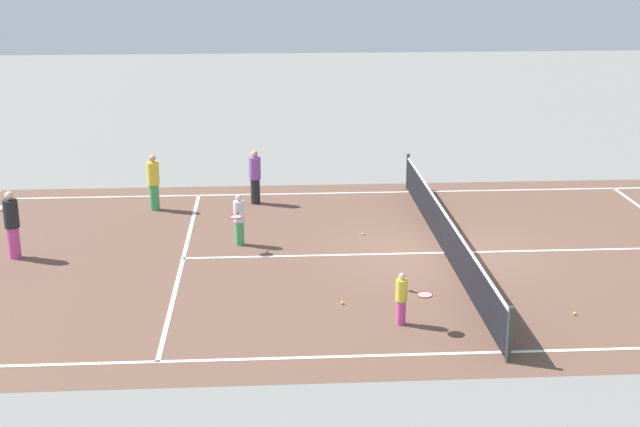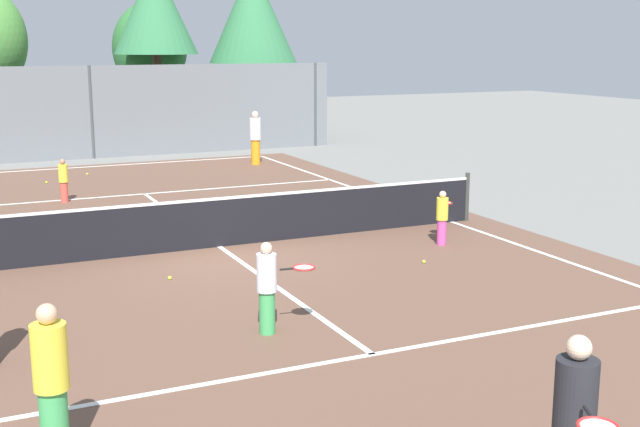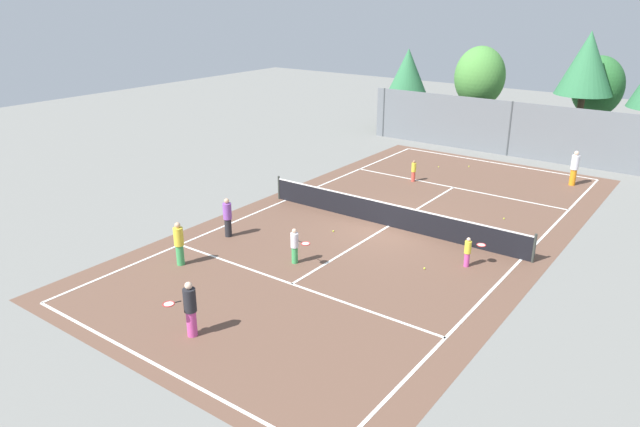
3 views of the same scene
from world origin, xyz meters
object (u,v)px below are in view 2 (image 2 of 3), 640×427
(tennis_ball_0, at_px, (309,200))
(tennis_ball_2, at_px, (349,211))
(player_0, at_px, (255,137))
(tennis_ball_1, at_px, (424,262))
(player_1, at_px, (64,180))
(player_5, at_px, (442,216))
(tennis_ball_5, at_px, (87,174))
(player_4, at_px, (51,382))
(tennis_ball_4, at_px, (47,182))
(tennis_ball_3, at_px, (170,278))
(player_6, at_px, (268,286))

(tennis_ball_0, height_order, tennis_ball_2, same)
(player_0, xyz_separation_m, tennis_ball_1, (-1.60, -13.08, -0.87))
(player_0, bearing_deg, player_1, -148.40)
(player_1, relative_size, tennis_ball_1, 16.78)
(player_0, bearing_deg, tennis_ball_1, -96.98)
(player_5, bearing_deg, tennis_ball_5, 112.52)
(player_4, relative_size, tennis_ball_4, 24.31)
(tennis_ball_2, distance_m, tennis_ball_4, 9.51)
(player_5, bearing_deg, tennis_ball_4, 119.96)
(player_4, relative_size, tennis_ball_2, 24.31)
(tennis_ball_2, bearing_deg, tennis_ball_4, 129.60)
(tennis_ball_1, relative_size, tennis_ball_3, 1.00)
(player_6, xyz_separation_m, tennis_ball_5, (0.08, 15.39, -0.65))
(player_0, height_order, tennis_ball_3, player_0)
(tennis_ball_0, distance_m, tennis_ball_2, 1.69)
(player_4, bearing_deg, player_0, 63.83)
(tennis_ball_3, bearing_deg, player_0, 63.22)
(tennis_ball_0, relative_size, tennis_ball_3, 1.00)
(player_1, bearing_deg, player_0, 31.60)
(player_1, height_order, tennis_ball_5, player_1)
(player_6, distance_m, tennis_ball_5, 15.41)
(player_1, height_order, tennis_ball_4, player_1)
(player_5, bearing_deg, player_4, -144.63)
(tennis_ball_3, height_order, tennis_ball_5, same)
(tennis_ball_1, relative_size, tennis_ball_2, 1.00)
(player_4, xyz_separation_m, tennis_ball_0, (7.70, 11.15, -0.79))
(player_0, bearing_deg, tennis_ball_2, -95.09)
(player_4, height_order, tennis_ball_1, player_4)
(player_0, relative_size, tennis_ball_5, 26.71)
(tennis_ball_1, bearing_deg, player_1, 119.89)
(player_1, bearing_deg, tennis_ball_0, -24.16)
(tennis_ball_1, height_order, tennis_ball_4, same)
(player_1, relative_size, tennis_ball_0, 16.78)
(player_1, distance_m, player_6, 11.26)
(player_0, distance_m, player_1, 7.92)
(player_0, relative_size, player_1, 1.59)
(tennis_ball_4, relative_size, tennis_ball_5, 1.00)
(player_0, relative_size, player_5, 1.60)
(player_0, xyz_separation_m, player_4, (-8.76, -17.84, -0.08))
(player_4, distance_m, tennis_ball_3, 6.31)
(tennis_ball_2, height_order, tennis_ball_4, same)
(tennis_ball_2, relative_size, tennis_ball_4, 1.00)
(player_4, distance_m, tennis_ball_2, 12.45)
(player_6, relative_size, tennis_ball_5, 19.93)
(player_1, relative_size, tennis_ball_5, 16.78)
(player_0, xyz_separation_m, tennis_ball_0, (-1.07, -6.69, -0.87))
(player_0, height_order, player_1, player_0)
(tennis_ball_2, bearing_deg, player_0, 84.91)
(player_6, height_order, tennis_ball_5, player_6)
(player_6, xyz_separation_m, tennis_ball_3, (-0.58, 3.19, -0.65))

